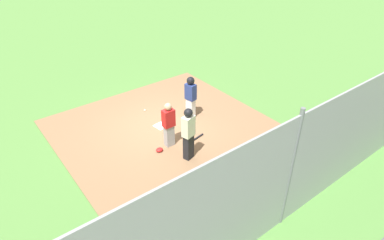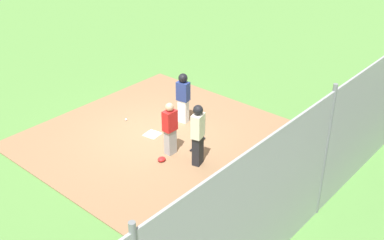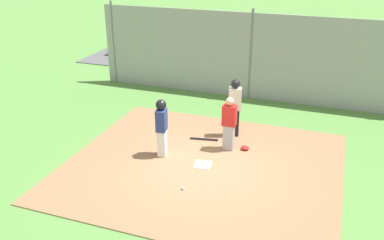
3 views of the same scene
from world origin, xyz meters
name	(u,v)px [view 1 (image 1 of 3)]	position (x,y,z in m)	size (l,w,h in m)	color
ground_plane	(161,127)	(0.00, 0.00, 0.00)	(140.00, 140.00, 0.00)	#51843D
dirt_infield	(161,126)	(0.00, 0.00, 0.01)	(7.20, 6.40, 0.03)	#896647
home_plate	(161,126)	(0.00, 0.00, 0.04)	(0.44, 0.44, 0.02)	white
catcher	(169,124)	(-0.40, -1.14, 0.85)	(0.38, 0.27, 1.59)	#9E9EA3
umpire	(188,133)	(-0.31, -2.08, 0.99)	(0.43, 0.35, 1.81)	black
runner	(191,95)	(1.25, -0.16, 0.98)	(0.32, 0.42, 1.67)	silver
baseball_bat	(195,139)	(0.44, -1.45, 0.06)	(0.06, 0.06, 0.84)	black
catcher_mask	(159,150)	(-0.87, -1.24, 0.09)	(0.24, 0.20, 0.12)	red
baseball	(145,110)	(0.08, 1.29, 0.07)	(0.07, 0.07, 0.07)	white
backstop_fence	(290,174)	(0.00, -5.54, 1.60)	(12.00, 0.10, 3.35)	#93999E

